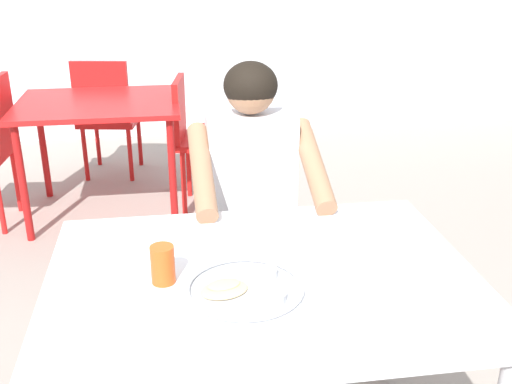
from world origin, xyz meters
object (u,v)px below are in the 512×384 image
thali_tray (245,288)px  diner_foreground (255,191)px  chair_red_right (198,133)px  chair_red_far (107,112)px  table_background_red (99,115)px  table_foreground (262,294)px  chair_foreground (247,214)px  drinking_cup (163,263)px

thali_tray → diner_foreground: size_ratio=0.27×
chair_red_right → chair_red_far: (-0.61, 0.62, -0.00)m
thali_tray → table_background_red: 2.33m
thali_tray → chair_red_right: size_ratio=0.38×
table_foreground → chair_red_far: chair_red_far is taller
diner_foreground → chair_red_right: diner_foreground is taller
thali_tray → chair_red_far: bearing=101.7°
thali_tray → chair_red_right: (0.00, 2.29, -0.25)m
chair_red_far → thali_tray: bearing=-78.3°
table_foreground → diner_foreground: size_ratio=1.02×
chair_foreground → table_background_red: (-0.72, 1.29, 0.12)m
table_foreground → chair_foreground: 0.89m
table_background_red → chair_red_right: size_ratio=1.14×
chair_red_far → chair_foreground: bearing=-69.3°
drinking_cup → chair_red_right: bearing=84.3°
table_background_red → chair_red_far: (-0.02, 0.66, -0.15)m
drinking_cup → table_background_red: (-0.37, 2.17, -0.15)m
diner_foreground → chair_red_far: 2.31m
chair_foreground → diner_foreground: (0.00, -0.23, 0.20)m
thali_tray → diner_foreground: bearing=79.6°
drinking_cup → diner_foreground: size_ratio=0.09×
drinking_cup → table_background_red: 2.21m
table_foreground → chair_foreground: size_ratio=1.36×
table_foreground → drinking_cup: size_ratio=11.11×
table_foreground → thali_tray: 0.13m
diner_foreground → chair_red_far: (-0.74, 2.18, -0.23)m
chair_foreground → diner_foreground: diner_foreground is taller
table_foreground → table_background_red: size_ratio=1.28×
table_background_red → drinking_cup: bearing=-80.3°
table_foreground → drinking_cup: drinking_cup is taller
table_foreground → table_background_red: 2.27m
thali_tray → table_background_red: size_ratio=0.34×
drinking_cup → diner_foreground: 0.74m
table_foreground → chair_red_far: (-0.67, 2.83, -0.17)m
chair_foreground → chair_red_right: (-0.13, 1.33, -0.02)m
drinking_cup → table_background_red: size_ratio=0.11×
table_foreground → chair_red_far: 2.91m
table_foreground → chair_red_right: bearing=91.5°
table_background_red → chair_red_right: 0.61m
drinking_cup → chair_foreground: bearing=68.2°
table_foreground → drinking_cup: 0.31m
table_foreground → chair_red_right: chair_red_right is taller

